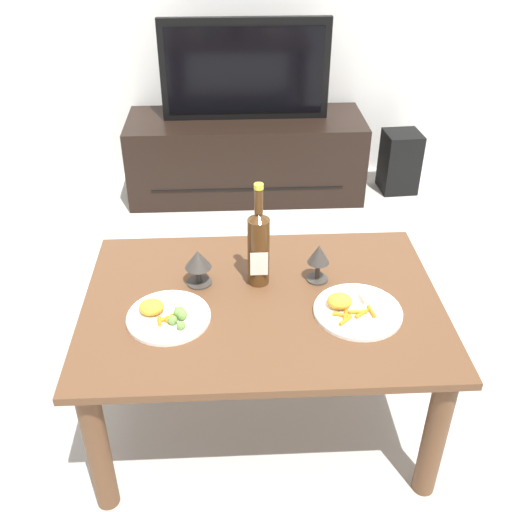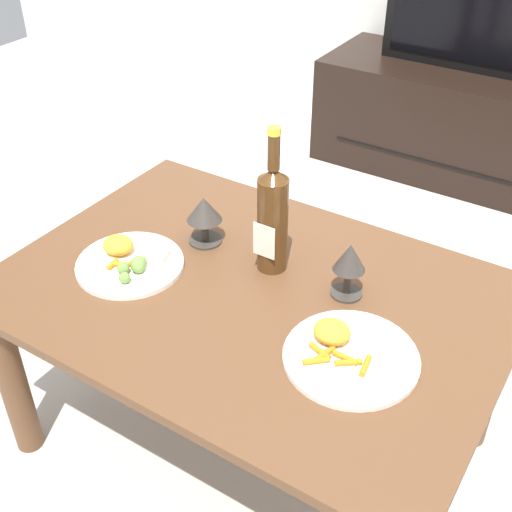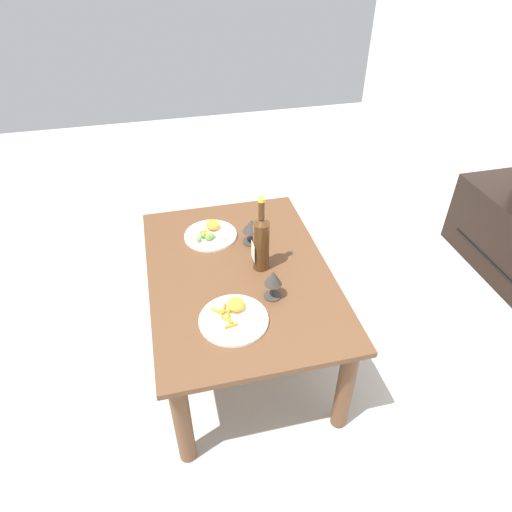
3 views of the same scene
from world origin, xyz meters
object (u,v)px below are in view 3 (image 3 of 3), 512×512
object	(u,v)px
goblet_left	(251,227)
dinner_plate_left	(211,234)
dining_table	(240,287)
dinner_plate_right	(234,318)
wine_bottle	(261,242)
goblet_right	(273,280)

from	to	relation	value
goblet_left	dinner_plate_left	size ratio (longest dim) A/B	0.49
dining_table	dinner_plate_right	xyz separation A→B (m)	(0.28, -0.08, 0.10)
wine_bottle	dinner_plate_left	world-z (taller)	wine_bottle
goblet_left	dinner_plate_left	bearing A→B (deg)	-116.09
dining_table	wine_bottle	distance (m)	0.25
dining_table	dinner_plate_left	world-z (taller)	dinner_plate_left
dining_table	wine_bottle	size ratio (longest dim) A/B	3.16
wine_bottle	dinner_plate_right	world-z (taller)	wine_bottle
dinner_plate_left	dinner_plate_right	distance (m)	0.57
wine_bottle	goblet_right	bearing A→B (deg)	0.42
dining_table	goblet_right	bearing A→B (deg)	28.58
dining_table	wine_bottle	bearing A→B (deg)	93.88
dinner_plate_right	goblet_right	bearing A→B (deg)	117.74
wine_bottle	dinner_plate_left	xyz separation A→B (m)	(-0.28, -0.18, -0.13)
wine_bottle	goblet_right	world-z (taller)	wine_bottle
goblet_left	goblet_right	world-z (taller)	goblet_right
wine_bottle	goblet_left	distance (m)	0.20
dining_table	dinner_plate_right	distance (m)	0.31
dining_table	goblet_left	xyz separation A→B (m)	(-0.20, 0.10, 0.18)
wine_bottle	dinner_plate_right	distance (m)	0.36
dining_table	goblet_right	size ratio (longest dim) A/B	8.41
goblet_left	wine_bottle	bearing A→B (deg)	-0.42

